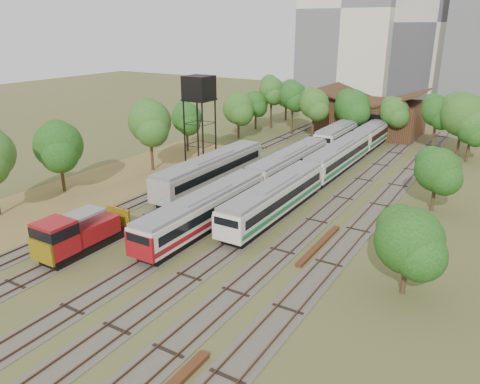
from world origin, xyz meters
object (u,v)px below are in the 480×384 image
Objects in this scene: railcar_green_set at (338,157)px; water_tower at (199,90)px; railcar_red_set at (253,184)px; shunter_locomotive at (74,236)px.

railcar_green_set is 19.39m from water_tower.
shunter_locomotive reaches higher than railcar_red_set.
railcar_red_set is 16.65m from water_tower.
railcar_green_set is at bearing 73.05° from shunter_locomotive.
water_tower is (-12.35, 7.86, 7.94)m from railcar_red_set.
railcar_green_set reaches higher than railcar_red_set.
railcar_green_set is (4.00, 14.66, 0.04)m from railcar_red_set.
railcar_green_set is at bearing 74.74° from railcar_red_set.
shunter_locomotive is (-6.00, -18.15, -0.12)m from railcar_red_set.
water_tower is at bearing -157.40° from railcar_green_set.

